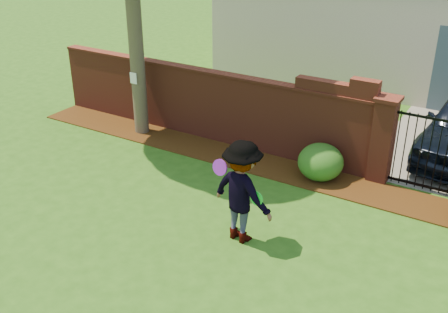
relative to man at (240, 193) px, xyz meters
The scene contains 10 objects.
ground 1.46m from the man, 151.29° to the right, with size 80.00×80.00×0.01m, color #295715.
mulch_bed 3.52m from the man, 124.40° to the left, with size 11.10×1.08×0.03m, color #331C09.
brick_wall 4.57m from the man, 130.68° to the left, with size 8.70×0.31×2.16m.
pillar_left 3.75m from the man, 67.61° to the left, with size 0.50×0.50×1.88m.
iron_gate 4.29m from the man, 53.90° to the left, with size 1.78×0.03×1.60m.
paper_notice 5.33m from the man, 149.64° to the left, with size 0.20×0.01×0.28m, color white.
shrub_left 2.93m from the man, 83.20° to the left, with size 0.98×0.98×0.80m, color #195318.
man is the anchor object (origin of this frame).
frisbee_purple 0.56m from the man, behind, with size 0.29×0.29×0.03m, color purple.
frisbee_green 0.38m from the man, 14.37° to the right, with size 0.24×0.24×0.02m, color green.
Camera 1 is at (4.85, -6.36, 5.45)m, focal length 42.73 mm.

